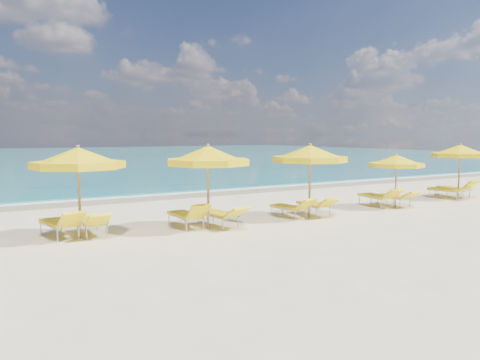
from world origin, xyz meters
TOP-DOWN VIEW (x-y plane):
  - ground_plane at (0.00, 0.00)m, footprint 120.00×120.00m
  - ocean at (0.00, 48.00)m, footprint 120.00×80.00m
  - wet_sand_band at (0.00, 7.40)m, footprint 120.00×2.60m
  - foam_line at (0.00, 8.20)m, footprint 120.00×1.20m
  - whitecap_near at (-6.00, 17.00)m, footprint 14.00×0.36m
  - whitecap_far at (8.00, 24.00)m, footprint 18.00×0.30m
  - umbrella_2 at (-5.64, 0.41)m, footprint 2.93×2.93m
  - umbrella_3 at (-2.13, -0.28)m, footprint 2.52×2.52m
  - umbrella_4 at (1.62, -0.31)m, footprint 2.75×2.75m
  - umbrella_5 at (5.84, -0.26)m, footprint 2.22×2.22m
  - umbrella_6 at (10.26, 0.13)m, footprint 2.85×2.85m
  - lounger_2_left at (-6.10, 0.80)m, footprint 0.98×1.95m
  - lounger_2_right at (-5.26, 0.70)m, footprint 0.62×1.79m
  - lounger_3_left at (-2.60, 0.26)m, footprint 0.68×1.83m
  - lounger_3_right at (-1.66, -0.06)m, footprint 0.91×2.00m
  - lounger_4_left at (1.08, 0.06)m, footprint 0.81×1.75m
  - lounger_4_right at (2.13, 0.03)m, footprint 0.78×1.87m
  - lounger_5_left at (5.45, 0.30)m, footprint 0.86×2.01m
  - lounger_5_right at (6.23, 0.12)m, footprint 0.66×1.86m
  - lounger_6_left at (9.81, 0.35)m, footprint 0.92×2.01m
  - lounger_6_right at (10.67, 0.58)m, footprint 0.76×1.86m

SIDE VIEW (x-z plane):
  - ground_plane at x=0.00m, z-range 0.00..0.00m
  - ocean at x=0.00m, z-range -0.15..0.15m
  - wet_sand_band at x=0.00m, z-range -0.01..0.01m
  - foam_line at x=0.00m, z-range -0.01..0.01m
  - whitecap_near at x=-6.00m, z-range -0.03..0.03m
  - whitecap_far at x=8.00m, z-range -0.03..0.03m
  - lounger_4_left at x=1.08m, z-range -0.17..0.59m
  - lounger_2_right at x=-5.26m, z-range -0.16..0.60m
  - lounger_5_right at x=6.23m, z-range -0.14..0.57m
  - lounger_4_right at x=2.13m, z-range -0.15..0.59m
  - lounger_6_left at x=9.81m, z-range -0.13..0.59m
  - lounger_6_right at x=10.67m, z-range -0.20..0.66m
  - lounger_3_right at x=-1.66m, z-range -0.15..0.61m
  - lounger_3_left at x=-2.60m, z-range -0.20..0.66m
  - lounger_2_left at x=-6.10m, z-range -0.20..0.66m
  - lounger_5_left at x=5.45m, z-range -0.18..0.65m
  - umbrella_5 at x=5.84m, z-range 0.73..2.80m
  - umbrella_6 at x=10.26m, z-range 0.85..3.25m
  - umbrella_4 at x=1.62m, z-range 0.88..3.37m
  - umbrella_2 at x=-5.64m, z-range 0.88..3.39m
  - umbrella_3 at x=-2.13m, z-range 0.89..3.40m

